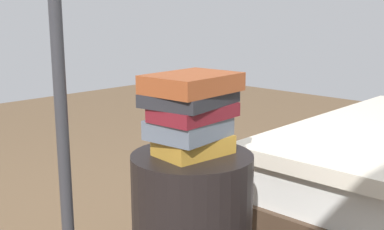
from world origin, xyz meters
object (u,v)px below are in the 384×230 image
object	(u,v)px
book_slate	(189,128)
book_maroon	(193,112)
book_rust	(192,83)
book_charcoal	(191,98)
book_ochre	(194,146)

from	to	relation	value
book_slate	book_maroon	bearing A→B (deg)	96.40
book_slate	book_maroon	size ratio (longest dim) A/B	0.89
book_rust	book_maroon	bearing A→B (deg)	54.06
book_charcoal	book_rust	bearing A→B (deg)	69.98
book_rust	book_slate	bearing A→B (deg)	-35.16
book_slate	book_rust	bearing A→B (deg)	142.55
book_ochre	book_slate	world-z (taller)	book_slate
book_maroon	book_charcoal	size ratio (longest dim) A/B	0.97
book_maroon	book_rust	world-z (taller)	book_rust
book_slate	book_maroon	xyz separation A→B (m)	(-0.00, 0.02, 0.05)
book_ochre	book_slate	bearing A→B (deg)	-22.53
book_ochre	book_maroon	xyz separation A→B (m)	(0.01, 0.01, 0.11)
book_slate	book_rust	distance (m)	0.14
book_maroon	book_rust	distance (m)	0.09
book_slate	book_ochre	bearing A→B (deg)	145.98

